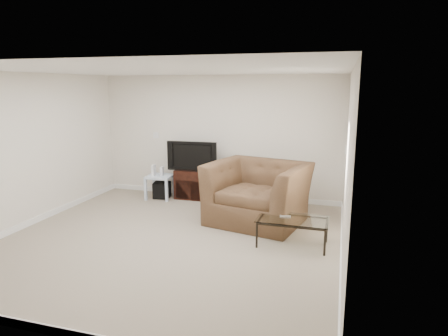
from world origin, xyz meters
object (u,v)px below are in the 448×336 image
(subwoofer, at_px, (162,190))
(television, at_px, (193,155))
(tv_stand, at_px, (194,184))
(coffee_table, at_px, (292,232))
(recliner, at_px, (258,183))
(side_table, at_px, (160,187))

(subwoofer, bearing_deg, television, 15.48)
(tv_stand, xyz_separation_m, coffee_table, (2.26, -1.95, -0.10))
(subwoofer, relative_size, coffee_table, 0.31)
(recliner, bearing_deg, side_table, 171.50)
(television, bearing_deg, subwoofer, -166.98)
(subwoofer, xyz_separation_m, coffee_table, (2.90, -1.75, 0.03))
(tv_stand, xyz_separation_m, recliner, (1.56, -1.08, 0.38))
(tv_stand, relative_size, subwoofer, 2.26)
(subwoofer, xyz_separation_m, recliner, (2.20, -0.87, 0.51))
(tv_stand, height_order, television, television)
(tv_stand, distance_m, television, 0.60)
(tv_stand, bearing_deg, side_table, -161.29)
(television, height_order, side_table, television)
(subwoofer, height_order, recliner, recliner)
(tv_stand, distance_m, subwoofer, 0.69)
(subwoofer, bearing_deg, recliner, -21.60)
(side_table, bearing_deg, coffee_table, -30.47)
(television, bearing_deg, coffee_table, -42.87)
(recliner, bearing_deg, television, 158.43)
(tv_stand, distance_m, side_table, 0.71)
(coffee_table, bearing_deg, television, 139.60)
(subwoofer, height_order, coffee_table, coffee_table)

